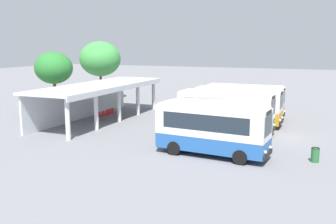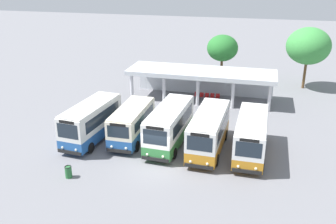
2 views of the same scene
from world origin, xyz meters
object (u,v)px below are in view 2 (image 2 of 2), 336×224
(city_bus_middle_cream, at_px, (170,125))
(waiting_chair_middle_seat, at_px, (207,96))
(city_bus_second_in_row, at_px, (132,122))
(city_bus_fourth_amber, at_px, (209,130))
(city_bus_nearest_orange, at_px, (91,121))
(waiting_chair_end_by_column, at_px, (196,95))
(litter_bin_apron, at_px, (68,172))
(city_bus_fifth_blue, at_px, (251,135))
(waiting_chair_fourth_seat, at_px, (212,96))
(waiting_chair_second_from_end, at_px, (202,96))
(waiting_chair_fifth_seat, at_px, (218,97))

(city_bus_middle_cream, relative_size, waiting_chair_middle_seat, 8.94)
(city_bus_second_in_row, relative_size, city_bus_fourth_amber, 0.85)
(waiting_chair_middle_seat, bearing_deg, city_bus_nearest_orange, -122.21)
(city_bus_fourth_amber, height_order, waiting_chair_end_by_column, city_bus_fourth_amber)
(city_bus_nearest_orange, xyz_separation_m, litter_bin_apron, (1.03, -6.14, -1.37))
(city_bus_fifth_blue, xyz_separation_m, waiting_chair_fourth_seat, (-4.80, 12.12, -1.24))
(waiting_chair_second_from_end, distance_m, waiting_chair_fifth_seat, 1.81)
(waiting_chair_middle_seat, relative_size, litter_bin_apron, 0.96)
(city_bus_second_in_row, bearing_deg, city_bus_fourth_amber, -2.45)
(city_bus_middle_cream, height_order, city_bus_fifth_blue, city_bus_middle_cream)
(waiting_chair_second_from_end, height_order, waiting_chair_middle_seat, same)
(city_bus_nearest_orange, bearing_deg, waiting_chair_fifth_seat, 54.27)
(city_bus_nearest_orange, distance_m, city_bus_fifth_blue, 13.43)
(city_bus_second_in_row, relative_size, waiting_chair_end_by_column, 7.64)
(waiting_chair_fifth_seat, relative_size, litter_bin_apron, 0.96)
(city_bus_middle_cream, bearing_deg, waiting_chair_second_from_end, 86.65)
(waiting_chair_middle_seat, bearing_deg, waiting_chair_end_by_column, 175.27)
(city_bus_second_in_row, xyz_separation_m, waiting_chair_fifth_seat, (5.86, 11.90, -1.14))
(waiting_chair_end_by_column, relative_size, litter_bin_apron, 0.96)
(waiting_chair_middle_seat, height_order, waiting_chair_fourth_seat, same)
(waiting_chair_second_from_end, bearing_deg, city_bus_fifth_blue, -63.51)
(city_bus_fifth_blue, distance_m, litter_bin_apron, 14.19)
(city_bus_second_in_row, bearing_deg, city_bus_fifth_blue, -1.34)
(city_bus_fifth_blue, bearing_deg, waiting_chair_middle_seat, 114.19)
(waiting_chair_second_from_end, bearing_deg, waiting_chair_end_by_column, 172.76)
(city_bus_fifth_blue, relative_size, litter_bin_apron, 8.24)
(waiting_chair_middle_seat, bearing_deg, city_bus_middle_cream, -96.26)
(city_bus_middle_cream, height_order, waiting_chair_fourth_seat, city_bus_middle_cream)
(waiting_chair_end_by_column, height_order, litter_bin_apron, litter_bin_apron)
(waiting_chair_second_from_end, xyz_separation_m, waiting_chair_fourth_seat, (1.21, 0.06, 0.00))
(waiting_chair_end_by_column, xyz_separation_m, waiting_chair_second_from_end, (0.60, -0.08, 0.00))
(city_bus_second_in_row, height_order, waiting_chair_second_from_end, city_bus_second_in_row)
(city_bus_middle_cream, distance_m, city_bus_fifth_blue, 6.71)
(waiting_chair_middle_seat, xyz_separation_m, waiting_chair_fourth_seat, (0.60, 0.09, 0.00))
(city_bus_fifth_blue, height_order, waiting_chair_fourth_seat, city_bus_fifth_blue)
(city_bus_middle_cream, height_order, litter_bin_apron, city_bus_middle_cream)
(waiting_chair_end_by_column, distance_m, waiting_chair_middle_seat, 1.21)
(litter_bin_apron, bearing_deg, city_bus_second_in_row, 71.74)
(city_bus_second_in_row, bearing_deg, waiting_chair_end_by_column, 73.87)
(city_bus_fourth_amber, xyz_separation_m, waiting_chair_second_from_end, (-2.66, 12.11, -1.29))
(city_bus_fourth_amber, distance_m, waiting_chair_middle_seat, 12.33)
(city_bus_middle_cream, xyz_separation_m, city_bus_fourth_amber, (3.35, -0.24, -0.02))
(waiting_chair_end_by_column, bearing_deg, waiting_chair_fourth_seat, -0.46)
(waiting_chair_second_from_end, bearing_deg, waiting_chair_fifth_seat, 2.54)
(waiting_chair_end_by_column, xyz_separation_m, litter_bin_apron, (-5.77, -18.94, -0.07))
(city_bus_fifth_blue, relative_size, waiting_chair_middle_seat, 8.62)
(city_bus_nearest_orange, height_order, city_bus_fifth_blue, city_bus_nearest_orange)
(city_bus_fifth_blue, distance_m, waiting_chair_end_by_column, 13.88)
(city_bus_nearest_orange, height_order, waiting_chair_fifth_seat, city_bus_nearest_orange)
(waiting_chair_end_by_column, bearing_deg, city_bus_fifth_blue, -61.41)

